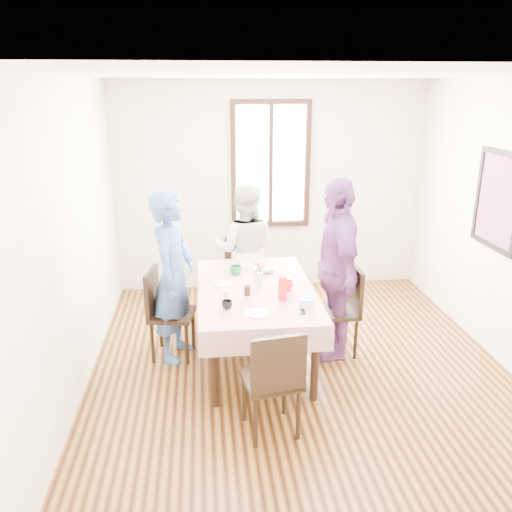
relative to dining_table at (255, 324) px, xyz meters
name	(u,v)px	position (x,y,z in m)	size (l,w,h in m)	color
ground	(299,368)	(0.41, -0.23, -0.38)	(4.50, 4.50, 0.00)	black
back_wall	(270,188)	(0.41, 2.02, 0.98)	(4.00, 4.00, 0.00)	beige
window_frame	(271,165)	(0.41, 2.00, 1.27)	(1.02, 0.06, 1.62)	black
window_pane	(271,165)	(0.41, 2.01, 1.27)	(0.90, 0.02, 1.50)	white
art_poster	(498,200)	(2.39, 0.07, 1.18)	(0.04, 0.76, 0.96)	red
dining_table	(255,324)	(0.00, 0.00, 0.00)	(0.98, 1.66, 0.75)	black
tablecloth	(255,288)	(0.00, 0.00, 0.38)	(1.10, 1.78, 0.01)	#60020C
chair_left	(172,314)	(-0.82, 0.16, 0.08)	(0.42, 0.42, 0.91)	black
chair_right	(336,311)	(0.82, 0.05, 0.08)	(0.42, 0.42, 0.91)	black
chair_far	(245,276)	(0.00, 1.14, 0.08)	(0.42, 0.42, 0.91)	black
chair_near	(271,379)	(0.00, -1.14, 0.08)	(0.42, 0.42, 0.91)	black
person_left	(172,277)	(-0.80, 0.16, 0.47)	(0.62, 0.40, 1.69)	#355491
person_far	(245,251)	(0.00, 1.12, 0.41)	(0.76, 0.59, 1.56)	beige
person_right	(336,269)	(0.80, 0.05, 0.53)	(1.06, 0.44, 1.81)	#6B3777
mug_black	(227,305)	(-0.30, -0.46, 0.42)	(0.09, 0.09, 0.07)	black
mug_flag	(288,286)	(0.30, -0.11, 0.44)	(0.11, 0.11, 0.10)	red
mug_green	(236,270)	(-0.16, 0.39, 0.43)	(0.12, 0.12, 0.09)	#0C7226
serving_bowl	(264,269)	(0.14, 0.44, 0.42)	(0.23, 0.23, 0.06)	white
juice_carton	(283,288)	(0.21, -0.32, 0.50)	(0.07, 0.07, 0.22)	red
butter_tub	(307,304)	(0.40, -0.50, 0.42)	(0.13, 0.13, 0.07)	white
jam_jar	(247,291)	(-0.09, -0.17, 0.43)	(0.06, 0.06, 0.09)	black
drinking_glass	(226,295)	(-0.30, -0.25, 0.43)	(0.06, 0.06, 0.09)	silver
smartphone	(301,311)	(0.33, -0.60, 0.39)	(0.07, 0.13, 0.01)	black
flower_vase	(259,279)	(0.04, 0.04, 0.46)	(0.07, 0.07, 0.14)	silver
plate_left	(224,284)	(-0.30, 0.12, 0.39)	(0.20, 0.20, 0.01)	white
plate_right	(288,281)	(0.33, 0.13, 0.39)	(0.20, 0.20, 0.01)	white
plate_far	(249,265)	(0.00, 0.67, 0.39)	(0.20, 0.20, 0.01)	white
plate_near	(257,313)	(-0.05, -0.60, 0.39)	(0.20, 0.20, 0.01)	white
butter_lid	(307,299)	(0.40, -0.50, 0.46)	(0.12, 0.12, 0.01)	blue
flower_bunch	(259,268)	(0.04, 0.04, 0.57)	(0.09, 0.09, 0.10)	yellow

